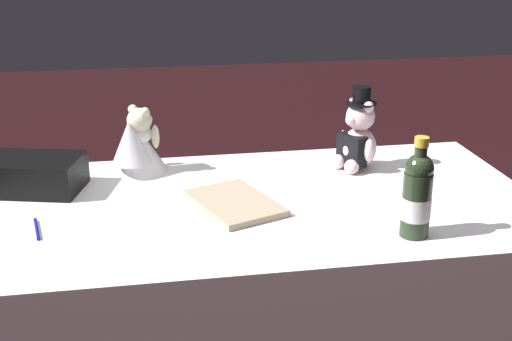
{
  "coord_description": "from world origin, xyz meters",
  "views": [
    {
      "loc": [
        -0.32,
        -1.88,
        1.61
      ],
      "look_at": [
        0.0,
        0.0,
        0.9
      ],
      "focal_mm": 47.29,
      "sensor_mm": 36.0,
      "label": 1
    }
  ],
  "objects_px": {
    "guestbook": "(234,203)",
    "gift_case_black": "(27,174)",
    "teddy_bear_groom": "(357,138)",
    "teddy_bear_bride": "(138,145)",
    "signing_pen": "(37,228)",
    "champagne_bottle": "(417,194)"
  },
  "relations": [
    {
      "from": "champagne_bottle",
      "to": "guestbook",
      "type": "distance_m",
      "value": 0.55
    },
    {
      "from": "teddy_bear_bride",
      "to": "signing_pen",
      "type": "bearing_deg",
      "value": -124.79
    },
    {
      "from": "guestbook",
      "to": "teddy_bear_groom",
      "type": "bearing_deg",
      "value": 8.31
    },
    {
      "from": "teddy_bear_groom",
      "to": "guestbook",
      "type": "distance_m",
      "value": 0.54
    },
    {
      "from": "teddy_bear_bride",
      "to": "signing_pen",
      "type": "xyz_separation_m",
      "value": [
        -0.29,
        -0.41,
        -0.09
      ]
    },
    {
      "from": "gift_case_black",
      "to": "signing_pen",
      "type": "bearing_deg",
      "value": -78.3
    },
    {
      "from": "signing_pen",
      "to": "gift_case_black",
      "type": "relative_size",
      "value": 0.38
    },
    {
      "from": "teddy_bear_groom",
      "to": "guestbook",
      "type": "relative_size",
      "value": 0.95
    },
    {
      "from": "teddy_bear_groom",
      "to": "teddy_bear_bride",
      "type": "distance_m",
      "value": 0.75
    },
    {
      "from": "teddy_bear_groom",
      "to": "signing_pen",
      "type": "xyz_separation_m",
      "value": [
        -1.03,
        -0.33,
        -0.11
      ]
    },
    {
      "from": "champagne_bottle",
      "to": "teddy_bear_groom",
      "type": "bearing_deg",
      "value": 89.23
    },
    {
      "from": "teddy_bear_bride",
      "to": "champagne_bottle",
      "type": "height_order",
      "value": "champagne_bottle"
    },
    {
      "from": "champagne_bottle",
      "to": "signing_pen",
      "type": "relative_size",
      "value": 1.96
    },
    {
      "from": "teddy_bear_groom",
      "to": "champagne_bottle",
      "type": "relative_size",
      "value": 1.02
    },
    {
      "from": "guestbook",
      "to": "gift_case_black",
      "type": "bearing_deg",
      "value": 137.95
    },
    {
      "from": "teddy_bear_groom",
      "to": "champagne_bottle",
      "type": "height_order",
      "value": "teddy_bear_groom"
    },
    {
      "from": "signing_pen",
      "to": "champagne_bottle",
      "type": "bearing_deg",
      "value": -11.59
    },
    {
      "from": "teddy_bear_bride",
      "to": "gift_case_black",
      "type": "relative_size",
      "value": 0.61
    },
    {
      "from": "signing_pen",
      "to": "guestbook",
      "type": "relative_size",
      "value": 0.47
    },
    {
      "from": "teddy_bear_groom",
      "to": "gift_case_black",
      "type": "distance_m",
      "value": 1.09
    },
    {
      "from": "teddy_bear_bride",
      "to": "champagne_bottle",
      "type": "relative_size",
      "value": 0.82
    },
    {
      "from": "champagne_bottle",
      "to": "gift_case_black",
      "type": "xyz_separation_m",
      "value": [
        -1.09,
        0.52,
        -0.07
      ]
    }
  ]
}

